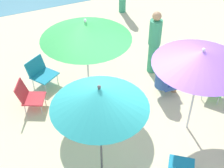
% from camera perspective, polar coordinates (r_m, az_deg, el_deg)
% --- Properties ---
extents(ground_plane, '(40.00, 40.00, 0.00)m').
position_cam_1_polar(ground_plane, '(6.62, 4.93, -8.32)').
color(ground_plane, beige).
extents(umbrella_purple, '(1.76, 1.76, 1.97)m').
position_cam_1_polar(umbrella_purple, '(5.71, 16.18, 4.61)').
color(umbrella_purple, silver).
rests_on(umbrella_purple, ground_plane).
extents(umbrella_green, '(1.87, 1.87, 2.06)m').
position_cam_1_polar(umbrella_green, '(6.26, -4.86, 9.82)').
color(umbrella_green, silver).
rests_on(umbrella_green, ground_plane).
extents(umbrella_teal, '(1.54, 1.54, 2.00)m').
position_cam_1_polar(umbrella_teal, '(4.66, -2.32, -2.52)').
color(umbrella_teal, '#4C4C51').
rests_on(umbrella_teal, ground_plane).
extents(beach_chair_c, '(0.79, 0.79, 0.63)m').
position_cam_1_polar(beach_chair_c, '(7.75, -12.96, 2.22)').
color(beach_chair_c, teal).
rests_on(beach_chair_c, ground_plane).
extents(beach_chair_d, '(0.75, 0.72, 0.62)m').
position_cam_1_polar(beach_chair_d, '(7.59, 18.48, 0.10)').
color(beach_chair_d, '#33934C').
rests_on(beach_chair_d, ground_plane).
extents(beach_chair_e, '(0.70, 0.66, 0.66)m').
position_cam_1_polar(beach_chair_e, '(7.11, -15.10, -2.04)').
color(beach_chair_e, red).
rests_on(beach_chair_e, ground_plane).
extents(person_a, '(0.57, 0.39, 0.97)m').
position_cam_1_polar(person_a, '(7.21, 9.64, 1.13)').
color(person_a, '#2D519E').
rests_on(person_a, ground_plane).
extents(person_b, '(0.31, 0.31, 1.66)m').
position_cam_1_polar(person_b, '(7.76, 7.77, 7.53)').
color(person_b, '#389970').
rests_on(person_b, ground_plane).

